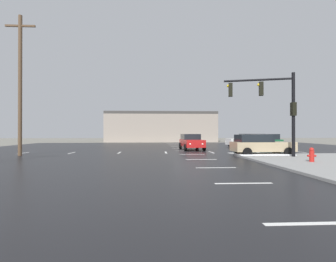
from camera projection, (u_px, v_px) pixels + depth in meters
ground_plane at (189, 153)px, 23.03m from camera, size 120.00×120.00×0.00m
road_asphalt at (189, 153)px, 23.03m from camera, size 44.00×44.00×0.02m
snow_strip_curbside at (264, 154)px, 19.32m from camera, size 4.00×1.60×0.06m
lane_markings at (206, 154)px, 21.73m from camera, size 36.15×36.15×0.01m
traffic_signal_mast at (273, 101)px, 18.13m from camera, size 4.57×1.52×5.67m
fire_hydrant at (312, 155)px, 14.64m from camera, size 0.48×0.26×0.79m
strip_building_background at (161, 127)px, 51.26m from camera, size 20.53×8.00×5.60m
sedan_red at (191, 141)px, 26.66m from camera, size 2.21×4.61×1.58m
sedan_green at (260, 141)px, 26.95m from camera, size 4.62×2.23×1.58m
sedan_tan at (260, 145)px, 19.89m from camera, size 4.58×2.12×1.58m
sedan_white at (248, 140)px, 30.60m from camera, size 4.68×2.42×1.58m
utility_pole_mid at (20, 83)px, 19.87m from camera, size 2.20×0.28×10.58m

